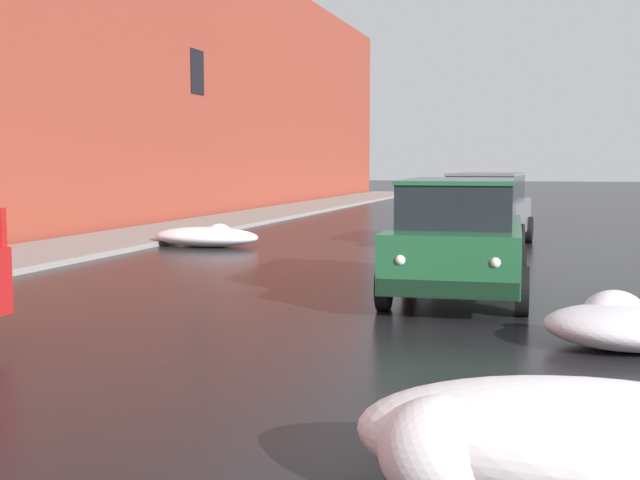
% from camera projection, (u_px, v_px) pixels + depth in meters
% --- Properties ---
extents(left_sidewalk_slab, '(3.00, 80.00, 0.13)m').
position_uv_depth(left_sidewalk_slab, '(51.00, 252.00, 18.79)').
color(left_sidewalk_slab, gray).
rests_on(left_sidewalk_slab, ground).
extents(snow_bank_along_left_kerb, '(1.82, 1.42, 0.62)m').
position_uv_depth(snow_bank_along_left_kerb, '(625.00, 325.00, 9.28)').
color(snow_bank_along_left_kerb, white).
rests_on(snow_bank_along_left_kerb, ground).
extents(snow_bank_mid_block_left, '(2.70, 1.32, 0.56)m').
position_uv_depth(snow_bank_mid_block_left, '(208.00, 237.00, 20.58)').
color(snow_bank_mid_block_left, white).
rests_on(snow_bank_mid_block_left, ground).
extents(snow_bank_near_corner_right, '(2.85, 1.17, 0.78)m').
position_uv_depth(snow_bank_near_corner_right, '(572.00, 447.00, 4.93)').
color(snow_bank_near_corner_right, white).
rests_on(snow_bank_near_corner_right, ground).
extents(suv_green_parked_kerbside_close, '(2.24, 4.79, 1.82)m').
position_uv_depth(suv_green_parked_kerbside_close, '(460.00, 233.00, 12.77)').
color(suv_green_parked_kerbside_close, '#1E5633').
rests_on(suv_green_parked_kerbside_close, ground).
extents(suv_grey_parked_kerbside_mid, '(2.18, 4.34, 1.82)m').
position_uv_depth(suv_grey_parked_kerbside_mid, '(487.00, 207.00, 20.48)').
color(suv_grey_parked_kerbside_mid, slate).
rests_on(suv_grey_parked_kerbside_mid, ground).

